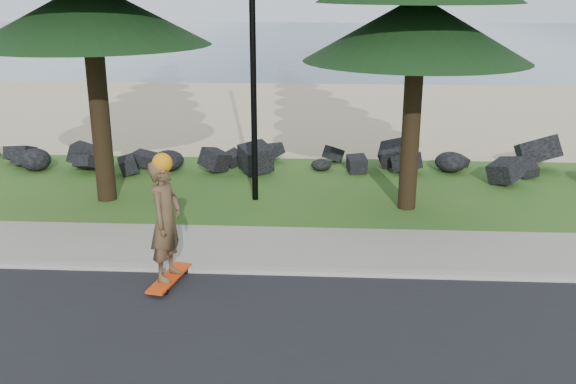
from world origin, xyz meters
TOP-DOWN VIEW (x-y plane):
  - ground at (0.00, 0.00)m, footprint 160.00×160.00m
  - kerb at (0.00, -0.90)m, footprint 160.00×0.20m
  - sidewalk at (0.00, 0.20)m, footprint 160.00×2.00m
  - beach_sand at (0.00, 14.50)m, footprint 160.00×15.00m
  - ocean at (0.00, 51.00)m, footprint 160.00×58.00m
  - seawall_boulders at (0.00, 5.60)m, footprint 60.00×2.40m
  - lamp_post at (0.00, 3.20)m, footprint 0.25×0.14m
  - skateboarder at (-0.96, -1.40)m, footprint 0.62×1.25m

SIDE VIEW (x-z plane):
  - ground at x=0.00m, z-range 0.00..0.00m
  - seawall_boulders at x=0.00m, z-range -0.55..0.55m
  - ocean at x=0.00m, z-range 0.00..0.01m
  - beach_sand at x=0.00m, z-range 0.00..0.01m
  - sidewalk at x=0.00m, z-range 0.00..0.08m
  - kerb at x=0.00m, z-range 0.00..0.10m
  - skateboarder at x=-0.96m, z-range 0.01..2.28m
  - lamp_post at x=0.00m, z-range 0.06..8.20m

